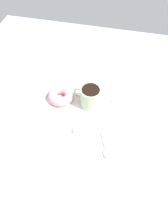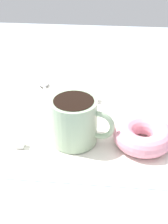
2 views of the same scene
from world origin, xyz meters
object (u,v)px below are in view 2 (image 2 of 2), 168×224
donut (143,135)px  spoon (44,86)px  sugar_cube (92,97)px  coffee_cup (75,120)px  sugar_cube_extra (20,143)px

donut → spoon: donut is taller
donut → sugar_cube: (9.56, -13.59, -0.86)cm
coffee_cup → sugar_cube: bearing=-97.7°
coffee_cup → sugar_cube_extra: bearing=16.1°
sugar_cube_extra → donut: bearing=-172.5°
coffee_cup → sugar_cube: coffee_cup is taller
spoon → sugar_cube: (-11.17, 4.88, 0.47)cm
coffee_cup → sugar_cube_extra: coffee_cup is taller
donut → spoon: (20.73, -18.47, -1.34)cm
donut → sugar_cube: donut is taller
donut → sugar_cube: 16.64cm
coffee_cup → sugar_cube: size_ratio=6.14×
coffee_cup → spoon: bearing=-63.3°
spoon → sugar_cube_extra: (-0.29, 21.15, 0.30)cm
spoon → sugar_cube_extra: size_ratio=7.74×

